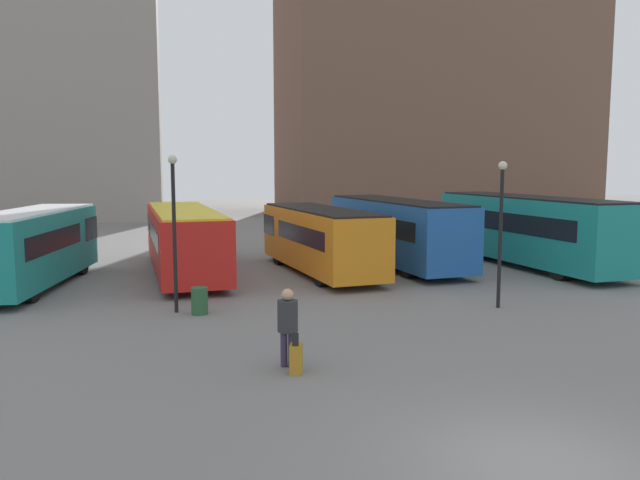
{
  "coord_description": "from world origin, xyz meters",
  "views": [
    {
      "loc": [
        -5.53,
        -8.09,
        4.61
      ],
      "look_at": [
        -0.77,
        11.49,
        2.24
      ],
      "focal_mm": 35.0,
      "sensor_mm": 36.0,
      "label": 1
    }
  ],
  "objects": [
    {
      "name": "ground_plane",
      "position": [
        0.0,
        0.0,
        0.0
      ],
      "size": [
        160.0,
        160.0,
        0.0
      ],
      "primitive_type": "plane",
      "color": "slate"
    },
    {
      "name": "building_block_left",
      "position": [
        -19.55,
        54.0,
        18.3
      ],
      "size": [
        26.91,
        17.18,
        36.6
      ],
      "color": "gray",
      "rests_on": "ground_plane"
    },
    {
      "name": "building_block_right",
      "position": [
        21.82,
        54.0,
        21.19
      ],
      "size": [
        31.45,
        14.94,
        42.38
      ],
      "color": "brown",
      "rests_on": "ground_plane"
    },
    {
      "name": "bus_0",
      "position": [
        -10.68,
        17.54,
        1.6
      ],
      "size": [
        3.9,
        9.35,
        2.95
      ],
      "rotation": [
        0.0,
        0.0,
        1.4
      ],
      "color": "#19847F",
      "rests_on": "ground_plane"
    },
    {
      "name": "bus_1",
      "position": [
        -4.94,
        19.45,
        1.54
      ],
      "size": [
        3.36,
        11.59,
        2.8
      ],
      "rotation": [
        0.0,
        0.0,
        1.64
      ],
      "color": "red",
      "rests_on": "ground_plane"
    },
    {
      "name": "bus_2",
      "position": [
        0.82,
        18.08,
        1.54
      ],
      "size": [
        3.54,
        9.66,
        2.82
      ],
      "rotation": [
        0.0,
        0.0,
        1.68
      ],
      "color": "orange",
      "rests_on": "ground_plane"
    },
    {
      "name": "bus_3",
      "position": [
        4.8,
        19.45,
        1.68
      ],
      "size": [
        3.5,
        10.9,
        3.08
      ],
      "rotation": [
        0.0,
        0.0,
        1.66
      ],
      "color": "#1E56A3",
      "rests_on": "ground_plane"
    },
    {
      "name": "bus_4",
      "position": [
        10.69,
        17.76,
        1.77
      ],
      "size": [
        3.5,
        11.81,
        3.25
      ],
      "rotation": [
        0.0,
        0.0,
        1.65
      ],
      "color": "#19847F",
      "rests_on": "ground_plane"
    },
    {
      "name": "traveler",
      "position": [
        -2.95,
        5.7,
        1.09
      ],
      "size": [
        0.6,
        0.6,
        1.84
      ],
      "rotation": [
        0.0,
        0.0,
        1.25
      ],
      "color": "#382D4C",
      "rests_on": "ground_plane"
    },
    {
      "name": "suitcase",
      "position": [
        -2.85,
        5.19,
        0.34
      ],
      "size": [
        0.37,
        0.44,
        0.97
      ],
      "rotation": [
        0.0,
        0.0,
        1.25
      ],
      "color": "#B27A1E",
      "rests_on": "ground_plane"
    },
    {
      "name": "lamp_post_0",
      "position": [
        -5.39,
        11.88,
        2.97
      ],
      "size": [
        0.28,
        0.28,
        4.97
      ],
      "color": "black",
      "rests_on": "ground_plane"
    },
    {
      "name": "lamp_post_1",
      "position": [
        4.91,
        10.06,
        2.87
      ],
      "size": [
        0.28,
        0.28,
        4.79
      ],
      "color": "black",
      "rests_on": "ground_plane"
    },
    {
      "name": "trash_bin",
      "position": [
        -4.68,
        11.44,
        0.42
      ],
      "size": [
        0.52,
        0.52,
        0.85
      ],
      "color": "#285633",
      "rests_on": "ground_plane"
    }
  ]
}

